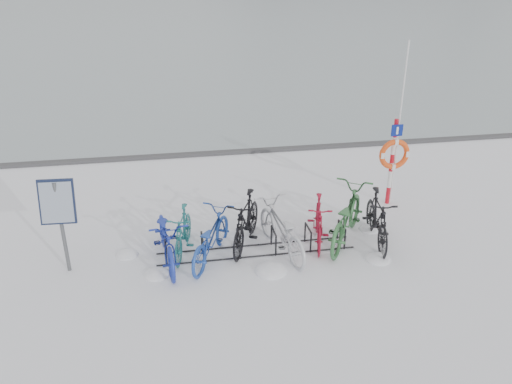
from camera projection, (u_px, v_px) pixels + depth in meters
ground at (256, 251)px, 10.16m from camera, size 900.00×900.00×0.00m
quay_edge at (223, 153)px, 15.43m from camera, size 400.00×0.25×0.10m
bike_rack at (256, 244)px, 10.08m from camera, size 4.00×0.48×0.46m
info_board at (58, 207)px, 8.95m from camera, size 0.64×0.27×1.87m
lifebuoy_station at (394, 154)px, 11.65m from camera, size 0.74×0.22×3.86m
bike_0 at (167, 237)px, 9.63m from camera, size 0.93×2.10×1.07m
bike_1 at (183, 230)px, 9.96m from camera, size 0.81×1.67×0.97m
bike_2 at (210, 236)px, 9.73m from camera, size 1.43×2.00×1.00m
bike_3 at (246, 220)px, 10.19m from camera, size 1.26×1.95×1.14m
bike_4 at (281, 228)px, 9.95m from camera, size 1.14×2.13×1.06m
bike_5 at (319, 220)px, 10.32m from camera, size 0.88×1.74×1.01m
bike_6 at (346, 215)px, 10.36m from camera, size 1.89×2.31×1.18m
bike_7 at (377, 218)px, 10.29m from camera, size 0.86×1.95×1.13m
snow_drifts at (272, 254)px, 10.05m from camera, size 5.66×1.93×0.22m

